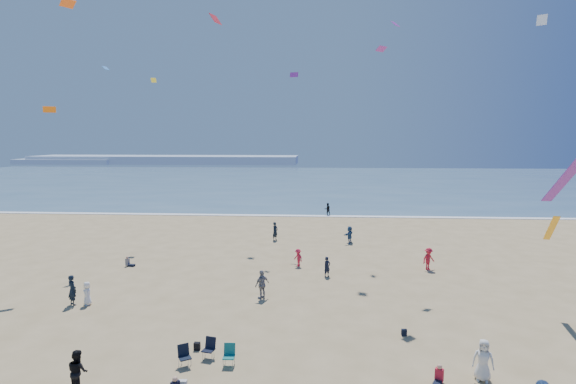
{
  "coord_description": "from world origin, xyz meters",
  "views": [
    {
      "loc": [
        3.5,
        -14.73,
        10.43
      ],
      "look_at": [
        2.0,
        8.0,
        7.71
      ],
      "focal_mm": 28.0,
      "sensor_mm": 36.0,
      "label": 1
    }
  ],
  "objects": [
    {
      "name": "black_backpack",
      "position": [
        -2.4,
        6.1,
        0.19
      ],
      "size": [
        0.3,
        0.22,
        0.38
      ],
      "primitive_type": "cube",
      "color": "black",
      "rests_on": "ground"
    },
    {
      "name": "seated_group",
      "position": [
        -0.01,
        5.35,
        0.42
      ],
      "size": [
        21.72,
        21.48,
        0.84
      ],
      "color": "white",
      "rests_on": "ground"
    },
    {
      "name": "navy_bag",
      "position": [
        8.17,
        8.44,
        0.17
      ],
      "size": [
        0.28,
        0.18,
        0.34
      ],
      "primitive_type": "cube",
      "color": "black",
      "rests_on": "ground"
    },
    {
      "name": "ocean",
      "position": [
        0.0,
        95.0,
        0.03
      ],
      "size": [
        220.0,
        100.0,
        0.06
      ],
      "primitive_type": "cube",
      "color": "#476B84",
      "rests_on": "ground"
    },
    {
      "name": "headland_near",
      "position": [
        -100.0,
        165.0,
        1.0
      ],
      "size": [
        40.0,
        14.0,
        2.0
      ],
      "primitive_type": "cube",
      "color": "#7A8EA8",
      "rests_on": "ground"
    },
    {
      "name": "standing_flyers",
      "position": [
        4.27,
        15.03,
        0.89
      ],
      "size": [
        25.32,
        47.69,
        1.93
      ],
      "color": "red",
      "rests_on": "ground"
    },
    {
      "name": "chair_cluster",
      "position": [
        -1.54,
        4.75,
        0.5
      ],
      "size": [
        2.72,
        1.58,
        1.0
      ],
      "color": "black",
      "rests_on": "ground"
    },
    {
      "name": "headland_far",
      "position": [
        -60.0,
        170.0,
        1.6
      ],
      "size": [
        110.0,
        20.0,
        3.2
      ],
      "primitive_type": "cube",
      "color": "#7A8EA8",
      "rests_on": "ground"
    },
    {
      "name": "surf_line",
      "position": [
        0.0,
        45.0,
        0.04
      ],
      "size": [
        220.0,
        1.2,
        0.08
      ],
      "primitive_type": "cube",
      "color": "white",
      "rests_on": "ground"
    },
    {
      "name": "kites_aloft",
      "position": [
        8.93,
        11.72,
        14.27
      ],
      "size": [
        34.17,
        40.79,
        29.23
      ],
      "color": "white",
      "rests_on": "ground"
    }
  ]
}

